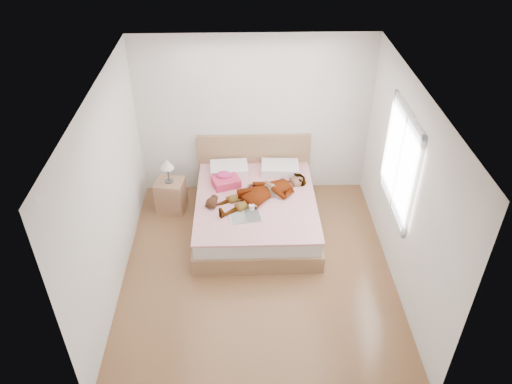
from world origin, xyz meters
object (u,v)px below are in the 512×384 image
magazine (245,217)px  towel (226,180)px  woman (262,190)px  phone (228,171)px  bed (256,208)px  coffee_mug (252,208)px  nightstand (171,193)px  plush_toy (212,202)px

magazine → towel: bearing=109.9°
woman → magazine: 0.56m
woman → magazine: (-0.25, -0.49, -0.10)m
phone → towel: size_ratio=0.21×
woman → bed: 0.36m
woman → coffee_mug: size_ratio=12.61×
towel → coffee_mug: 0.76m
woman → nightstand: nightstand is taller
nightstand → coffee_mug: bearing=-31.0°
woman → coffee_mug: woman is taller
nightstand → phone: bearing=-0.7°
towel → magazine: (0.29, -0.80, -0.07)m
phone → coffee_mug: size_ratio=0.79×
towel → plush_toy: (-0.18, -0.54, -0.01)m
bed → nightstand: bed is taller
towel → bed: bearing=-33.0°
magazine → nightstand: nightstand is taller
woman → towel: bearing=-149.1°
phone → bed: bearing=-72.7°
coffee_mug → phone: bearing=114.7°
towel → coffee_mug: towel is taller
plush_toy → phone: bearing=70.3°
towel → nightstand: 0.92m
magazine → coffee_mug: bearing=58.7°
bed → nightstand: bearing=163.5°
woman → towel: size_ratio=3.29×
phone → magazine: size_ratio=0.20×
woman → plush_toy: 0.76m
coffee_mug → woman: bearing=64.9°
magazine → nightstand: size_ratio=0.54×
coffee_mug → bed: bearing=80.2°
woman → bed: size_ratio=0.75×
towel → nightstand: size_ratio=0.52×
woman → phone: bearing=-158.1°
bed → magazine: 0.59m
coffee_mug → nightstand: (-1.25, 0.75, -0.26)m
phone → towel: phone is taller
woman → bed: (-0.10, 0.02, -0.34)m
phone → towel: bearing=-144.7°
woman → coffee_mug: 0.38m
phone → bed: (0.40, -0.38, -0.42)m
towel → plush_toy: 0.57m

